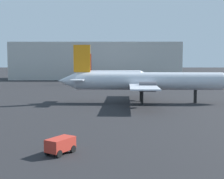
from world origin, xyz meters
TOP-DOWN VIEW (x-y plane):
  - airplane_distant at (6.58, 47.06)m, footprint 31.95×24.31m
  - airplane_far_right at (0.20, 91.49)m, footprint 23.15×21.95m
  - baggage_cart at (-3.42, 15.97)m, footprint 2.37×2.72m
  - terminal_building at (-6.16, 118.09)m, footprint 63.43×18.51m

SIDE VIEW (x-z plane):
  - baggage_cart at x=-3.42m, z-range 0.11..1.41m
  - airplane_far_right at x=0.20m, z-range -1.81..7.49m
  - airplane_distant at x=6.58m, z-range -1.26..8.83m
  - terminal_building at x=-6.16m, z-range 0.00..13.93m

